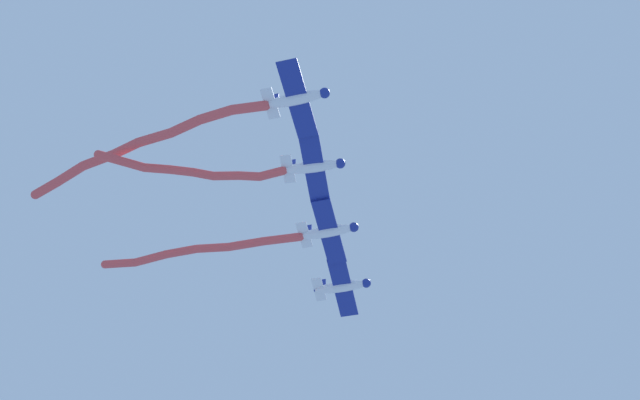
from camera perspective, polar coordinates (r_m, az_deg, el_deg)
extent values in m
ellipsoid|color=silver|center=(82.80, -1.45, 5.99)|extent=(2.79, 5.41, 1.09)
sphere|color=navy|center=(82.47, 0.27, 6.34)|extent=(1.18, 1.18, 0.93)
ellipsoid|color=#1E2847|center=(83.05, -1.00, 6.23)|extent=(1.13, 1.50, 0.58)
cube|color=navy|center=(82.65, -1.33, 5.96)|extent=(7.94, 4.27, 0.15)
cube|color=silver|center=(83.23, -2.96, 5.71)|extent=(3.20, 1.96, 0.12)
cube|color=navy|center=(83.70, -2.87, 5.93)|extent=(0.54, 1.20, 1.51)
cylinder|color=#DB4C4C|center=(83.45, -4.24, 5.46)|extent=(2.02, 3.06, 1.07)
cylinder|color=#DB4C4C|center=(84.50, -6.18, 5.03)|extent=(1.65, 3.40, 1.77)
cylinder|color=#DB4C4C|center=(85.75, -7.97, 4.33)|extent=(1.38, 3.02, 1.17)
cylinder|color=#DB4C4C|center=(87.11, -9.75, 3.65)|extent=(1.73, 3.56, 1.76)
cylinder|color=#DB4C4C|center=(88.85, -11.40, 3.00)|extent=(0.87, 3.11, 1.31)
cylinder|color=#DB4C4C|center=(90.66, -12.97, 2.31)|extent=(1.56, 3.56, 1.63)
cylinder|color=#DB4C4C|center=(92.64, -14.53, 1.51)|extent=(1.46, 3.50, 1.52)
cylinder|color=#DB4C4C|center=(94.54, -15.85, 0.67)|extent=(1.22, 2.99, 1.30)
sphere|color=#DB4C4C|center=(83.17, -3.25, 5.60)|extent=(0.87, 0.87, 0.87)
sphere|color=#DB4C4C|center=(83.76, -5.22, 5.32)|extent=(0.87, 0.87, 0.87)
sphere|color=#DB4C4C|center=(85.27, -7.12, 4.73)|extent=(0.87, 0.87, 0.87)
sphere|color=#DB4C4C|center=(86.26, -8.80, 3.94)|extent=(0.87, 0.87, 0.87)
sphere|color=#DB4C4C|center=(87.99, -10.68, 3.36)|extent=(0.87, 0.87, 0.87)
sphere|color=#DB4C4C|center=(89.73, -12.10, 2.65)|extent=(0.87, 0.87, 0.87)
sphere|color=#DB4C4C|center=(91.61, -13.82, 1.97)|extent=(0.87, 0.87, 0.87)
sphere|color=#DB4C4C|center=(93.69, -15.23, 1.05)|extent=(0.87, 0.87, 0.87)
sphere|color=#DB4C4C|center=(95.40, -16.47, 0.30)|extent=(0.87, 0.87, 0.87)
ellipsoid|color=silver|center=(87.04, -0.46, 1.98)|extent=(3.19, 5.32, 1.09)
sphere|color=navy|center=(86.85, 1.21, 2.17)|extent=(1.23, 1.23, 0.93)
ellipsoid|color=#1E2847|center=(87.32, -0.02, 2.18)|extent=(1.21, 1.52, 0.58)
cube|color=navy|center=(86.91, -0.34, 1.93)|extent=(7.84, 4.85, 0.15)
cube|color=silver|center=(87.35, -1.92, 1.84)|extent=(3.19, 2.18, 0.12)
cube|color=navy|center=(87.81, -1.84, 2.06)|extent=(0.63, 1.17, 1.51)
cylinder|color=#DB4C4C|center=(87.39, -2.89, 1.57)|extent=(1.65, 2.33, 1.18)
cylinder|color=#DB4C4C|center=(87.60, -4.19, 1.42)|extent=(1.77, 2.00, 0.93)
cylinder|color=#DB4C4C|center=(87.69, -5.55, 1.43)|extent=(2.09, 2.35, 1.09)
cylinder|color=#DB4C4C|center=(87.77, -6.91, 1.53)|extent=(1.93, 1.92, 1.02)
cylinder|color=#DB4C4C|center=(87.80, -8.18, 1.71)|extent=(2.11, 2.04, 1.05)
cylinder|color=#DB4C4C|center=(87.91, -9.59, 1.84)|extent=(2.05, 2.32, 0.88)
cylinder|color=#DB4C4C|center=(88.07, -10.92, 2.06)|extent=(1.98, 1.78, 0.81)
cylinder|color=#DB4C4C|center=(87.77, -12.24, 2.43)|extent=(2.59, 1.83, 1.33)
sphere|color=#DB4C4C|center=(87.28, -2.20, 1.74)|extent=(0.79, 0.79, 0.79)
sphere|color=#DB4C4C|center=(87.52, -3.58, 1.39)|extent=(0.79, 0.79, 0.79)
sphere|color=#DB4C4C|center=(87.69, -4.80, 1.45)|extent=(0.79, 0.79, 0.79)
sphere|color=#DB4C4C|center=(87.69, -6.31, 1.42)|extent=(0.79, 0.79, 0.79)
sphere|color=#DB4C4C|center=(87.86, -7.50, 1.64)|extent=(0.79, 0.79, 0.79)
sphere|color=#DB4C4C|center=(87.75, -8.85, 1.79)|extent=(0.79, 0.79, 0.79)
sphere|color=#DB4C4C|center=(88.08, -10.33, 1.90)|extent=(0.79, 0.79, 0.79)
sphere|color=#DB4C4C|center=(88.06, -11.51, 2.23)|extent=(0.79, 0.79, 0.79)
sphere|color=#DB4C4C|center=(87.50, -12.97, 2.63)|extent=(0.79, 0.79, 0.79)
ellipsoid|color=silver|center=(91.23, 0.44, -1.88)|extent=(2.87, 5.40, 1.09)
sphere|color=navy|center=(90.94, 2.01, -1.62)|extent=(1.19, 1.19, 0.93)
ellipsoid|color=#1E2847|center=(91.47, 0.85, -1.65)|extent=(1.14, 1.51, 0.58)
cube|color=navy|center=(91.09, 0.55, -1.92)|extent=(7.93, 4.39, 0.15)
cube|color=silver|center=(91.62, -0.94, -2.08)|extent=(3.20, 2.00, 0.12)
cube|color=navy|center=(92.05, -0.87, -1.84)|extent=(0.56, 1.19, 1.51)
cylinder|color=#DB4C4C|center=(91.97, -2.30, -2.32)|extent=(2.16, 3.69, 1.22)
cylinder|color=#DB4C4C|center=(92.84, -4.41, -2.62)|extent=(1.97, 3.54, 1.05)
cylinder|color=#DB4C4C|center=(93.99, -6.37, -2.83)|extent=(2.12, 3.44, 1.77)
cylinder|color=#DB4C4C|center=(95.21, -8.19, -3.03)|extent=(1.83, 3.26, 1.03)
cylinder|color=#DB4C4C|center=(96.67, -9.97, -3.42)|extent=(1.64, 3.70, 1.62)
cylinder|color=#DB4C4C|center=(98.44, -11.73, -3.69)|extent=(2.12, 3.47, 1.73)
sphere|color=#DB4C4C|center=(91.56, -1.20, -2.19)|extent=(0.81, 0.81, 0.81)
sphere|color=#DB4C4C|center=(92.41, -3.39, -2.45)|extent=(0.81, 0.81, 0.81)
sphere|color=#DB4C4C|center=(93.31, -5.43, -2.78)|extent=(0.81, 0.81, 0.81)
sphere|color=#DB4C4C|center=(94.70, -7.30, -2.88)|extent=(0.81, 0.81, 0.81)
sphere|color=#DB4C4C|center=(95.74, -9.07, -3.19)|extent=(0.81, 0.81, 0.81)
sphere|color=#DB4C4C|center=(97.62, -10.85, -3.65)|extent=(0.81, 0.81, 0.81)
sphere|color=#DB4C4C|center=(99.28, -12.59, -3.73)|extent=(0.81, 0.81, 0.81)
ellipsoid|color=silver|center=(96.26, 1.25, -5.15)|extent=(2.98, 5.38, 1.09)
sphere|color=navy|center=(96.02, 2.75, -4.93)|extent=(1.21, 1.21, 0.93)
ellipsoid|color=#1E2847|center=(96.49, 1.64, -4.93)|extent=(1.17, 1.51, 0.58)
cube|color=navy|center=(96.13, 1.36, -5.19)|extent=(7.90, 4.54, 0.15)
cube|color=silver|center=(96.60, -0.07, -5.30)|extent=(3.20, 2.06, 0.12)
cube|color=navy|center=(97.01, -0.01, -5.06)|extent=(0.58, 1.18, 1.51)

